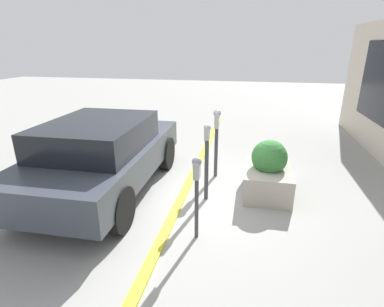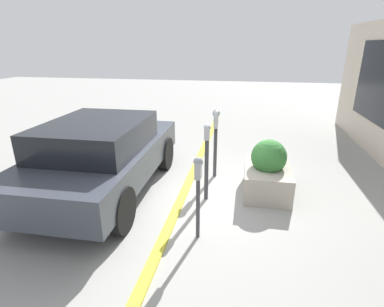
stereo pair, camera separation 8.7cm
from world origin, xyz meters
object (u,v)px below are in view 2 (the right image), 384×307
object	(u,v)px
parking_meter_second	(207,154)
planter_box	(267,172)
parking_meter_middle	(216,132)
parked_car_front	(102,154)
parking_meter_nearest	(198,182)

from	to	relation	value
parking_meter_second	planter_box	size ratio (longest dim) A/B	1.16
parking_meter_second	planter_box	distance (m)	1.34
parking_meter_middle	parked_car_front	size ratio (longest dim) A/B	0.36
parking_meter_middle	planter_box	distance (m)	1.40
parking_meter_nearest	parking_meter_middle	world-z (taller)	parking_meter_middle
parking_meter_second	planter_box	xyz separation A→B (m)	(0.47, -1.15, -0.49)
parking_meter_second	parked_car_front	xyz separation A→B (m)	(-0.03, 2.06, -0.13)
planter_box	parked_car_front	size ratio (longest dim) A/B	0.30
parking_meter_second	parking_meter_nearest	bearing A→B (deg)	-178.19
parking_meter_second	parking_meter_middle	world-z (taller)	parking_meter_middle
parking_meter_nearest	planter_box	world-z (taller)	parking_meter_nearest
planter_box	parking_meter_second	bearing A→B (deg)	112.39
parking_meter_middle	parked_car_front	distance (m)	2.40
parking_meter_second	parked_car_front	size ratio (longest dim) A/B	0.35
planter_box	parked_car_front	xyz separation A→B (m)	(-0.50, 3.21, 0.36)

